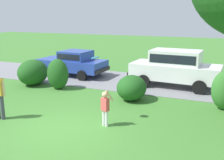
{
  "coord_description": "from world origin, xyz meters",
  "views": [
    {
      "loc": [
        4.71,
        -6.91,
        3.67
      ],
      "look_at": [
        0.6,
        2.77,
        1.1
      ],
      "focal_mm": 42.82,
      "sensor_mm": 36.0,
      "label": 1
    }
  ],
  "objects": [
    {
      "name": "driveway_strip",
      "position": [
        0.0,
        6.97,
        0.01
      ],
      "size": [
        28.0,
        4.4,
        0.02
      ],
      "primitive_type": "cube",
      "color": "slate",
      "rests_on": "ground"
    },
    {
      "name": "child_thrower",
      "position": [
        1.2,
        0.77,
        0.72
      ],
      "size": [
        0.48,
        0.24,
        1.29
      ],
      "color": "white",
      "rests_on": "ground"
    },
    {
      "name": "parked_suv",
      "position": [
        2.42,
        6.88,
        1.08
      ],
      "size": [
        4.78,
        2.28,
        1.92
      ],
      "color": "white",
      "rests_on": "ground"
    },
    {
      "name": "parked_sedan",
      "position": [
        -3.84,
        7.07,
        0.85
      ],
      "size": [
        4.47,
        2.23,
        1.56
      ],
      "color": "#28429E",
      "rests_on": "ground"
    },
    {
      "name": "shrub_centre_left",
      "position": [
        -2.94,
        4.1,
        0.77
      ],
      "size": [
        1.13,
        0.91,
        1.54
      ],
      "color": "#1E511C",
      "rests_on": "ground"
    },
    {
      "name": "shrub_centre",
      "position": [
        1.09,
        3.82,
        0.56
      ],
      "size": [
        1.29,
        1.5,
        1.12
      ],
      "color": "#1E511C",
      "rests_on": "ground"
    },
    {
      "name": "frisbee",
      "position": [
        0.71,
        1.07,
        2.27
      ],
      "size": [
        0.29,
        0.28,
        0.15
      ],
      "color": "#337FDB"
    },
    {
      "name": "shrub_near_tree",
      "position": [
        -4.64,
        4.25,
        0.64
      ],
      "size": [
        1.47,
        1.75,
        1.37
      ],
      "color": "#1E511C",
      "rests_on": "ground"
    },
    {
      "name": "ground_plane",
      "position": [
        0.0,
        0.0,
        0.0
      ],
      "size": [
        80.0,
        80.0,
        0.0
      ],
      "primitive_type": "plane",
      "color": "#3D752D"
    }
  ]
}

